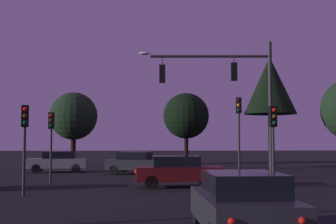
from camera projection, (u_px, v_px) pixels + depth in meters
name	position (u px, v px, depth m)	size (l,w,h in m)	color
ground_plane	(150.00, 177.00, 29.29)	(168.00, 168.00, 0.00)	black
traffic_signal_mast_arm	(233.00, 88.00, 23.06)	(6.66, 0.58, 7.23)	#232326
traffic_light_corner_left	(273.00, 131.00, 19.94)	(0.34, 0.37, 3.75)	#232326
traffic_light_corner_right	(25.00, 131.00, 18.92)	(0.35, 0.38, 3.72)	#232326
traffic_light_median	(239.00, 122.00, 25.83)	(0.36, 0.38, 4.70)	#232326
traffic_light_far_side	(51.00, 132.00, 24.89)	(0.31, 0.35, 3.81)	#232326
car_nearside_lane	(242.00, 204.00, 10.61)	(1.97, 4.36, 1.52)	#232328
car_crossing_right	(178.00, 171.00, 22.55)	(4.33, 1.95, 1.52)	#4C0F0F
car_far_lane	(58.00, 161.00, 33.46)	(4.37, 2.22, 1.52)	gray
car_parked_lot	(136.00, 162.00, 31.53)	(4.31, 2.95, 1.52)	#232328
tree_behind_sign	(270.00, 86.00, 38.19)	(4.31, 4.31, 9.26)	black
tree_center_horizon	(74.00, 116.00, 42.91)	(4.43, 4.43, 6.80)	black
tree_right_cluster	(186.00, 116.00, 37.61)	(3.72, 3.72, 6.18)	black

